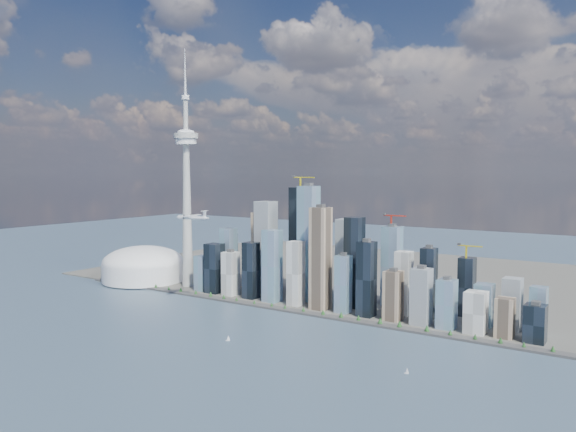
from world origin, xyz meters
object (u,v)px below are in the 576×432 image
Objects in this scene: dome_stadium at (143,266)px; airplane at (192,217)px; sailboat_west at (228,339)px; sailboat_east at (407,372)px; needle_tower at (187,187)px.

dome_stadium is 2.70× the size of airplane.
dome_stadium is 19.62× the size of sailboat_west.
sailboat_west is 296.75m from sailboat_east.
sailboat_east is (488.66, -107.36, -180.46)m from airplane.
needle_tower is 2.75× the size of dome_stadium.
dome_stadium is 824.40m from sailboat_east.
needle_tower is 241.40m from dome_stadium.
sailboat_west is (489.51, -265.07, -36.17)m from dome_stadium.
sailboat_east is at bearing -17.44° from dome_stadium.
sailboat_east is (785.71, -246.90, -36.53)m from dome_stadium.
sailboat_west is at bearing -44.52° from airplane.
airplane is at bearing 162.58° from sailboat_east.
needle_tower reaches higher than sailboat_west.
sailboat_west is at bearing 178.48° from sailboat_east.
airplane is at bearing -25.16° from dome_stadium.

